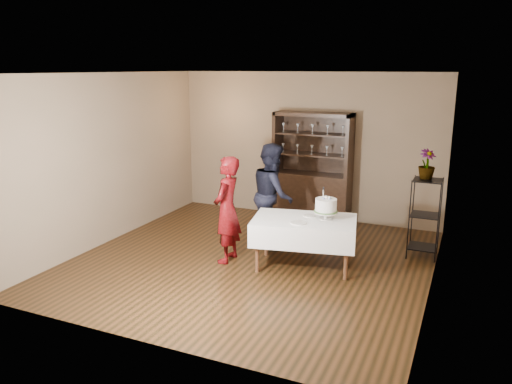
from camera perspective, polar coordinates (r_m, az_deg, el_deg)
floor at (r=7.43m, az=-0.51°, el=-7.85°), size 5.00×5.00×0.00m
ceiling at (r=6.90m, az=-0.56°, el=13.45°), size 5.00×5.00×0.00m
back_wall at (r=9.34m, az=5.81°, el=5.23°), size 5.00×0.02×2.70m
wall_left at (r=8.37m, az=-16.37°, el=3.70°), size 0.02×5.00×2.70m
wall_right at (r=6.45m, az=20.15°, el=0.44°), size 0.02×5.00×2.70m
china_hutch at (r=9.18m, az=6.41°, el=0.70°), size 1.40×0.48×2.00m
plant_etagere at (r=7.80m, az=18.75°, el=-2.50°), size 0.42×0.42×1.20m
cake_table at (r=7.07m, az=5.52°, el=-4.39°), size 1.58×1.15×0.71m
woman at (r=7.21m, az=-3.32°, el=-2.02°), size 0.41×0.59×1.56m
man at (r=7.90m, az=1.91°, el=-0.27°), size 0.91×0.99×1.64m
cake at (r=7.00m, az=7.99°, el=-1.64°), size 0.39×0.39×0.46m
plate_near at (r=6.82m, az=4.89°, el=-3.53°), size 0.26×0.26×0.01m
plate_far at (r=7.15m, az=6.09°, el=-2.71°), size 0.19×0.19×0.01m
potted_plant at (r=7.68m, az=18.94°, el=3.02°), size 0.34×0.34×0.43m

